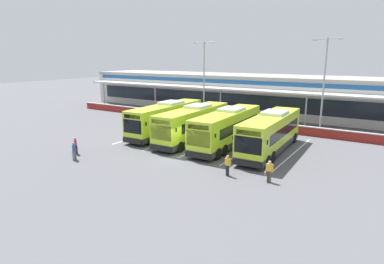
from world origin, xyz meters
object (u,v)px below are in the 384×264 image
lamp_post_west (204,75)px  pedestrian_child (75,145)px  coach_bus_left_centre (193,124)px  pedestrian_near_bin (228,165)px  pedestrian_in_dark_coat (74,150)px  lamp_post_centre (324,80)px  coach_bus_leftmost (167,119)px  pedestrian_with_handbag (269,171)px  coach_bus_centre (227,129)px  coach_bus_right_centre (271,133)px

lamp_post_west → pedestrian_child: bearing=-92.3°
coach_bus_left_centre → pedestrian_near_bin: bearing=-44.1°
coach_bus_left_centre → pedestrian_near_bin: 11.18m
pedestrian_in_dark_coat → pedestrian_near_bin: 13.63m
pedestrian_child → pedestrian_near_bin: size_ratio=1.00×
pedestrian_in_dark_coat → lamp_post_centre: (15.87, 22.70, 5.42)m
lamp_post_centre → pedestrian_near_bin: bearing=-98.3°
pedestrian_in_dark_coat → lamp_post_centre: 28.23m
coach_bus_leftmost → pedestrian_with_handbag: coach_bus_leftmost is taller
pedestrian_in_dark_coat → pedestrian_near_bin: same height
coach_bus_centre → pedestrian_near_bin: size_ratio=7.56×
coach_bus_leftmost → coach_bus_right_centre: (12.58, -0.34, 0.00)m
coach_bus_centre → pedestrian_with_handbag: coach_bus_centre is taller
coach_bus_left_centre → pedestrian_child: coach_bus_left_centre is taller
coach_bus_leftmost → pedestrian_in_dark_coat: (-1.01, -12.13, -0.91)m
coach_bus_left_centre → pedestrian_child: 12.19m
pedestrian_with_handbag → lamp_post_centre: size_ratio=0.15×
lamp_post_west → pedestrian_near_bin: bearing=-54.9°
pedestrian_child → coach_bus_leftmost: bearing=77.7°
coach_bus_left_centre → coach_bus_centre: size_ratio=1.00×
coach_bus_left_centre → pedestrian_child: bearing=-122.2°
pedestrian_in_dark_coat → pedestrian_child: (-1.37, 1.23, 0.00)m
coach_bus_centre → pedestrian_with_handbag: (7.03, -7.26, -0.93)m
coach_bus_leftmost → pedestrian_in_dark_coat: coach_bus_leftmost is taller
coach_bus_leftmost → lamp_post_centre: bearing=35.4°
lamp_post_centre → pedestrian_in_dark_coat: bearing=-125.0°
coach_bus_leftmost → pedestrian_near_bin: bearing=-34.7°
coach_bus_right_centre → lamp_post_west: (-14.07, 11.29, 4.50)m
coach_bus_leftmost → coach_bus_centre: bearing=-4.5°
coach_bus_leftmost → coach_bus_left_centre: (4.09, -0.61, 0.00)m
pedestrian_child → lamp_post_centre: lamp_post_centre is taller
coach_bus_leftmost → coach_bus_left_centre: 4.13m
coach_bus_left_centre → coach_bus_right_centre: 8.50m
pedestrian_in_dark_coat → pedestrian_with_handbag: bearing=14.6°
coach_bus_left_centre → pedestrian_with_handbag: 13.31m
lamp_post_west → lamp_post_centre: (16.35, -0.38, 0.00)m
pedestrian_with_handbag → pedestrian_near_bin: same height
coach_bus_leftmost → pedestrian_near_bin: coach_bus_leftmost is taller
pedestrian_with_handbag → pedestrian_child: (-17.57, -3.00, 0.02)m
coach_bus_centre → pedestrian_in_dark_coat: 14.73m
coach_bus_right_centre → pedestrian_in_dark_coat: (-13.59, -11.79, -0.91)m
coach_bus_right_centre → coach_bus_centre: bearing=-176.2°
pedestrian_child → pedestrian_in_dark_coat: bearing=-41.8°
coach_bus_centre → pedestrian_in_dark_coat: coach_bus_centre is taller
coach_bus_centre → pedestrian_child: bearing=-135.7°
coach_bus_left_centre → pedestrian_near_bin: coach_bus_left_centre is taller
pedestrian_child → lamp_post_centre: size_ratio=0.15×
pedestrian_child → lamp_post_west: size_ratio=0.15×
pedestrian_in_dark_coat → pedestrian_child: size_ratio=1.00×
coach_bus_leftmost → lamp_post_centre: lamp_post_centre is taller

